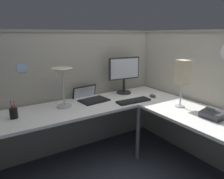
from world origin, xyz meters
TOP-DOWN VIEW (x-y plane):
  - ground_plane at (0.00, 0.00)m, footprint 6.80×6.80m
  - cubicle_wall_back at (-0.36, 0.87)m, footprint 2.57×0.12m
  - cubicle_wall_right at (0.87, -0.27)m, footprint 0.12×2.37m
  - desk at (-0.15, -0.05)m, footprint 2.35×2.15m
  - monitor at (0.28, 0.64)m, footprint 0.46×0.20m
  - laptop at (-0.25, 0.64)m, footprint 0.38×0.42m
  - keyboard at (0.16, 0.26)m, footprint 0.44×0.16m
  - computer_mouse at (0.49, 0.28)m, footprint 0.06×0.10m
  - desk_lamp_dome at (-0.62, 0.54)m, footprint 0.24×0.24m
  - pen_cup at (-1.16, 0.48)m, footprint 0.08×0.08m
  - office_phone at (0.50, -0.57)m, footprint 0.19×0.21m
  - desk_lamp_paper at (0.49, -0.16)m, footprint 0.13×0.13m
  - pinned_note_leftmost at (-0.98, 0.82)m, footprint 0.10×0.00m

SIDE VIEW (x-z plane):
  - ground_plane at x=0.00m, z-range 0.00..0.00m
  - desk at x=-0.15m, z-range 0.27..1.00m
  - keyboard at x=0.16m, z-range 0.73..0.75m
  - computer_mouse at x=0.49m, z-range 0.73..0.76m
  - laptop at x=-0.25m, z-range 0.65..0.86m
  - office_phone at x=0.50m, z-range 0.71..0.82m
  - pen_cup at x=-1.16m, z-range 0.69..0.87m
  - cubicle_wall_back at x=-0.36m, z-range 0.00..1.58m
  - cubicle_wall_right at x=0.87m, z-range 0.00..1.58m
  - monitor at x=0.28m, z-range 0.77..1.27m
  - desk_lamp_dome at x=-0.62m, z-range 0.87..1.32m
  - desk_lamp_paper at x=0.49m, z-range 0.85..1.38m
  - pinned_note_leftmost at x=-0.98m, z-range 1.12..1.22m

